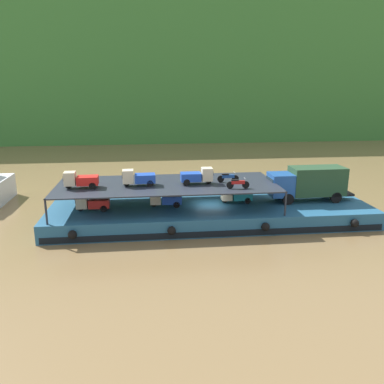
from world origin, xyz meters
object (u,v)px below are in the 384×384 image
Objects in this scene: mini_truck_upper_stern at (81,180)px; motorcycle_upper_port at (238,183)px; covered_lorry at (308,183)px; mini_truck_upper_fore at (197,176)px; mini_truck_upper_mid at (138,178)px; mini_truck_lower_aft at (165,199)px; mini_truck_lower_stern at (92,203)px; mini_truck_lower_mid at (236,195)px; motorcycle_upper_centre at (228,177)px; cargo_barge at (210,213)px.

mini_truck_upper_stern is 1.46× the size of motorcycle_upper_port.
mini_truck_upper_fore is (-10.21, -0.54, 1.00)m from covered_lorry.
mini_truck_lower_aft is at bearing 8.45° from mini_truck_upper_mid.
mini_truck_upper_fore is (8.90, 0.23, 2.00)m from mini_truck_lower_stern.
mini_truck_upper_stern is at bearing -175.34° from mini_truck_lower_mid.
motorcycle_upper_centre reaches higher than mini_truck_lower_aft.
mini_truck_upper_fore is at bearing -176.99° from covered_lorry.
mini_truck_upper_mid is 1.01× the size of mini_truck_upper_fore.
mini_truck_lower_mid is at bearing 10.65° from cargo_barge.
mini_truck_lower_mid is 8.86m from mini_truck_upper_mid.
mini_truck_lower_mid is at bearing 5.47° from mini_truck_upper_mid.
covered_lorry is at bearing 1.29° from mini_truck_lower_aft.
covered_lorry is 19.94m from mini_truck_upper_stern.
cargo_barge is 10.06× the size of mini_truck_upper_mid.
mini_truck_upper_fore is 2.76m from motorcycle_upper_centre.
mini_truck_lower_stern is at bearing -178.50° from mini_truck_upper_fore.
mini_truck_lower_mid is at bearing 79.49° from motorcycle_upper_port.
mini_truck_upper_stern reaches higher than motorcycle_upper_port.
mini_truck_lower_stern is 0.99× the size of mini_truck_lower_aft.
mini_truck_lower_mid is 3.24m from motorcycle_upper_port.
covered_lorry is 2.84× the size of mini_truck_upper_stern.
motorcycle_upper_port is (5.85, -2.20, 1.74)m from mini_truck_lower_aft.
covered_lorry is 4.15× the size of motorcycle_upper_centre.
covered_lorry is (8.99, 0.25, 2.45)m from cargo_barge.
mini_truck_lower_mid is (2.36, 0.44, 1.44)m from cargo_barge.
mini_truck_upper_stern is 1.01× the size of mini_truck_upper_fore.
mini_truck_upper_stern is 12.43m from motorcycle_upper_centre.
mini_truck_lower_mid is 4.17m from mini_truck_upper_fore.
covered_lorry is 2.84× the size of mini_truck_lower_aft.
motorcycle_upper_port is (8.09, -1.86, -0.26)m from mini_truck_upper_mid.
mini_truck_lower_aft is at bearing 4.89° from mini_truck_upper_stern.
motorcycle_upper_centre is at bearing 0.94° from cargo_barge.
mini_truck_upper_stern is (-13.27, -1.08, 2.00)m from mini_truck_lower_mid.
mini_truck_upper_stern is (-19.89, -0.88, 1.00)m from covered_lorry.
mini_truck_lower_stern is 4.38m from mini_truck_upper_mid.
mini_truck_lower_stern is 1.45× the size of motorcycle_upper_centre.
mini_truck_lower_stern is 6.16m from mini_truck_lower_aft.
mini_truck_lower_stern is at bearing -177.91° from mini_truck_upper_mid.
mini_truck_upper_fore is 1.44× the size of motorcycle_upper_port.
mini_truck_upper_fore is 3.66m from motorcycle_upper_port.
mini_truck_lower_aft is 1.01× the size of mini_truck_upper_fore.
motorcycle_upper_centre is (5.49, 0.07, 1.74)m from mini_truck_lower_aft.
cargo_barge is 10.08× the size of mini_truck_upper_stern.
cargo_barge is 11.45m from mini_truck_upper_stern.
mini_truck_upper_stern is at bearing -177.94° from mini_truck_upper_fore.
mini_truck_lower_aft is 5.76m from motorcycle_upper_centre.
mini_truck_lower_aft is 3.42m from mini_truck_upper_fore.
mini_truck_upper_fore reaches higher than mini_truck_lower_stern.
mini_truck_lower_stern and mini_truck_lower_mid have the same top height.
mini_truck_lower_stern is (-10.12, -0.52, 1.44)m from cargo_barge.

